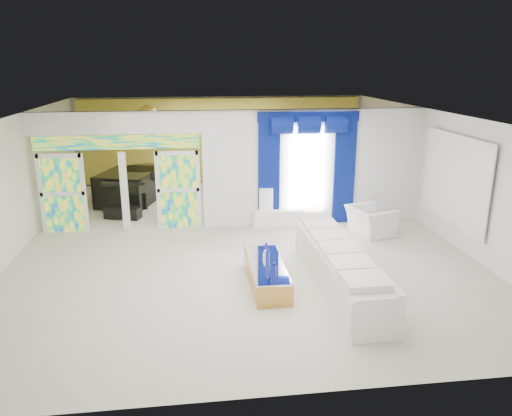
{
  "coord_description": "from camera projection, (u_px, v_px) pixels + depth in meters",
  "views": [
    {
      "loc": [
        -0.99,
        -11.26,
        4.13
      ],
      "look_at": [
        0.3,
        -1.2,
        1.1
      ],
      "focal_mm": 34.25,
      "sensor_mm": 36.0,
      "label": 1
    }
  ],
  "objects": [
    {
      "name": "floor",
      "position": [
        238.0,
        237.0,
        12.0
      ],
      "size": [
        12.0,
        12.0,
        0.0
      ],
      "primitive_type": "plane",
      "color": "#B7AF9E",
      "rests_on": "ground"
    },
    {
      "name": "dividing_wall",
      "position": [
        315.0,
        167.0,
        12.78
      ],
      "size": [
        5.7,
        0.18,
        3.0
      ],
      "primitive_type": "cube",
      "color": "white",
      "rests_on": "ground"
    },
    {
      "name": "dividing_header",
      "position": [
        116.0,
        123.0,
        11.82
      ],
      "size": [
        4.3,
        0.18,
        0.55
      ],
      "primitive_type": "cube",
      "color": "white",
      "rests_on": "dividing_wall"
    },
    {
      "name": "stained_panel_left",
      "position": [
        63.0,
        193.0,
        12.14
      ],
      "size": [
        0.95,
        0.04,
        2.0
      ],
      "primitive_type": "cube",
      "color": "#994C3F",
      "rests_on": "ground"
    },
    {
      "name": "stained_panel_right",
      "position": [
        178.0,
        190.0,
        12.49
      ],
      "size": [
        0.95,
        0.04,
        2.0
      ],
      "primitive_type": "cube",
      "color": "#994C3F",
      "rests_on": "ground"
    },
    {
      "name": "stained_transom",
      "position": [
        117.0,
        142.0,
        11.96
      ],
      "size": [
        4.0,
        0.05,
        0.35
      ],
      "primitive_type": "cube",
      "color": "#994C3F",
      "rests_on": "dividing_header"
    },
    {
      "name": "window_pane",
      "position": [
        307.0,
        170.0,
        12.67
      ],
      "size": [
        1.0,
        0.02,
        2.3
      ],
      "primitive_type": "cube",
      "color": "white",
      "rests_on": "dividing_wall"
    },
    {
      "name": "blue_drape_left",
      "position": [
        269.0,
        173.0,
        12.54
      ],
      "size": [
        0.55,
        0.1,
        2.8
      ],
      "primitive_type": "cube",
      "color": "#04064C",
      "rests_on": "ground"
    },
    {
      "name": "blue_drape_right",
      "position": [
        344.0,
        171.0,
        12.78
      ],
      "size": [
        0.55,
        0.1,
        2.8
      ],
      "primitive_type": "cube",
      "color": "#04064C",
      "rests_on": "ground"
    },
    {
      "name": "blue_pelmet",
      "position": [
        309.0,
        117.0,
        12.25
      ],
      "size": [
        2.6,
        0.12,
        0.25
      ],
      "primitive_type": "cube",
      "color": "#04064C",
      "rests_on": "dividing_wall"
    },
    {
      "name": "wall_mirror",
      "position": [
        455.0,
        179.0,
        11.21
      ],
      "size": [
        0.04,
        2.7,
        1.9
      ],
      "primitive_type": "cube",
      "color": "white",
      "rests_on": "ground"
    },
    {
      "name": "gold_curtains",
      "position": [
        222.0,
        140.0,
        17.18
      ],
      "size": [
        9.7,
        0.12,
        2.9
      ],
      "primitive_type": "cube",
      "color": "gold",
      "rests_on": "ground"
    },
    {
      "name": "white_sofa",
      "position": [
        340.0,
        270.0,
        9.21
      ],
      "size": [
        0.91,
        3.87,
        0.73
      ],
      "primitive_type": "cube",
      "rotation": [
        0.0,
        0.0,
        0.02
      ],
      "color": "white",
      "rests_on": "ground"
    },
    {
      "name": "coffee_table",
      "position": [
        267.0,
        275.0,
        9.38
      ],
      "size": [
        0.68,
        1.93,
        0.43
      ],
      "primitive_type": "cube",
      "rotation": [
        0.0,
        0.0,
        0.02
      ],
      "color": "#BC873A",
      "rests_on": "ground"
    },
    {
      "name": "console_table",
      "position": [
        277.0,
        217.0,
        12.84
      ],
      "size": [
        1.31,
        0.46,
        0.43
      ],
      "primitive_type": "cube",
      "rotation": [
        0.0,
        0.0,
        0.04
      ],
      "color": "white",
      "rests_on": "ground"
    },
    {
      "name": "table_lamp",
      "position": [
        266.0,
        199.0,
        12.65
      ],
      "size": [
        0.36,
        0.36,
        0.58
      ],
      "primitive_type": "cylinder",
      "color": "white",
      "rests_on": "console_table"
    },
    {
      "name": "armchair",
      "position": [
        371.0,
        221.0,
        12.15
      ],
      "size": [
        1.18,
        1.28,
        0.69
      ],
      "primitive_type": "imported",
      "rotation": [
        0.0,
        0.0,
        1.84
      ],
      "color": "white",
      "rests_on": "ground"
    },
    {
      "name": "grand_piano",
      "position": [
        129.0,
        187.0,
        14.86
      ],
      "size": [
        1.95,
        2.25,
        0.96
      ],
      "primitive_type": "cube",
      "rotation": [
        0.0,
        0.0,
        -0.3
      ],
      "color": "black",
      "rests_on": "ground"
    },
    {
      "name": "piano_bench",
      "position": [
        123.0,
        213.0,
        13.43
      ],
      "size": [
        1.04,
        0.65,
        0.32
      ],
      "primitive_type": "cube",
      "rotation": [
        0.0,
        0.0,
        -0.3
      ],
      "color": "black",
      "rests_on": "ground"
    },
    {
      "name": "tv_console",
      "position": [
        70.0,
        202.0,
        13.54
      ],
      "size": [
        0.65,
        0.61,
        0.83
      ],
      "primitive_type": "cube",
      "rotation": [
        0.0,
        0.0,
        -0.19
      ],
      "color": "tan",
      "rests_on": "ground"
    },
    {
      "name": "chandelier",
      "position": [
        147.0,
        115.0,
        14.19
      ],
      "size": [
        0.6,
        0.6,
        0.6
      ],
      "primitive_type": "sphere",
      "color": "gold",
      "rests_on": "ceiling"
    },
    {
      "name": "decanters",
      "position": [
        269.0,
        260.0,
        9.26
      ],
      "size": [
        0.15,
        1.24,
        0.27
      ],
      "color": "silver",
      "rests_on": "coffee_table"
    }
  ]
}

